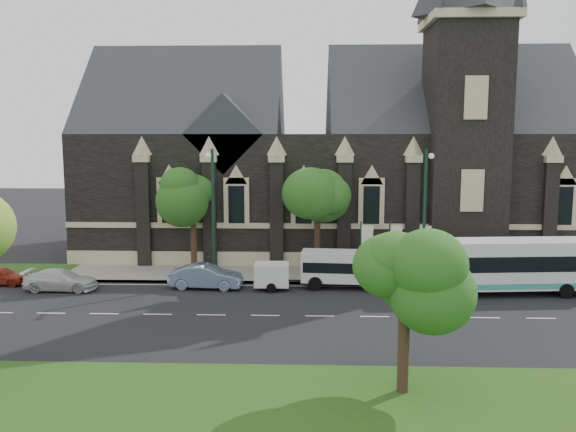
{
  "coord_description": "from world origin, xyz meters",
  "views": [
    {
      "loc": [
        2.33,
        -31.02,
        9.73
      ],
      "look_at": [
        1.04,
        6.0,
        4.74
      ],
      "focal_mm": 36.34,
      "sensor_mm": 36.0,
      "label": 1
    }
  ],
  "objects_px": {
    "banner_flag_left": "(365,244)",
    "box_trailer": "(272,275)",
    "car_far_red": "(0,275)",
    "car_far_white": "(61,280)",
    "tree_park_east": "(409,274)",
    "banner_flag_center": "(394,244)",
    "tree_walk_right": "(320,193)",
    "street_lamp_near": "(425,209)",
    "tree_walk_left": "(196,193)",
    "shuttle_bus": "(350,267)",
    "banner_flag_right": "(423,245)",
    "tour_coach": "(503,265)",
    "street_lamp_mid": "(213,208)",
    "sedan": "(206,277)"
  },
  "relations": [
    {
      "from": "tree_park_east",
      "to": "tour_coach",
      "type": "bearing_deg",
      "value": 59.86
    },
    {
      "from": "tree_walk_right",
      "to": "street_lamp_near",
      "type": "xyz_separation_m",
      "value": [
        6.79,
        -3.62,
        -0.71
      ]
    },
    {
      "from": "sedan",
      "to": "box_trailer",
      "type": "bearing_deg",
      "value": -88.22
    },
    {
      "from": "street_lamp_mid",
      "to": "shuttle_bus",
      "type": "distance_m",
      "value": 9.85
    },
    {
      "from": "car_far_red",
      "to": "car_far_white",
      "type": "height_order",
      "value": "car_far_white"
    },
    {
      "from": "banner_flag_left",
      "to": "box_trailer",
      "type": "bearing_deg",
      "value": -151.51
    },
    {
      "from": "tree_walk_left",
      "to": "banner_flag_center",
      "type": "bearing_deg",
      "value": -6.89
    },
    {
      "from": "tree_walk_left",
      "to": "street_lamp_mid",
      "type": "bearing_deg",
      "value": -63.53
    },
    {
      "from": "banner_flag_center",
      "to": "car_far_red",
      "type": "bearing_deg",
      "value": -173.96
    },
    {
      "from": "banner_flag_right",
      "to": "sedan",
      "type": "relative_size",
      "value": 0.85
    },
    {
      "from": "street_lamp_mid",
      "to": "banner_flag_center",
      "type": "height_order",
      "value": "street_lamp_mid"
    },
    {
      "from": "banner_flag_center",
      "to": "tree_park_east",
      "type": "bearing_deg",
      "value": -96.57
    },
    {
      "from": "tree_walk_right",
      "to": "car_far_white",
      "type": "bearing_deg",
      "value": -160.95
    },
    {
      "from": "banner_flag_left",
      "to": "banner_flag_center",
      "type": "distance_m",
      "value": 2.0
    },
    {
      "from": "street_lamp_mid",
      "to": "banner_flag_right",
      "type": "bearing_deg",
      "value": 7.6
    },
    {
      "from": "tree_park_east",
      "to": "banner_flag_left",
      "type": "bearing_deg",
      "value": 89.65
    },
    {
      "from": "tree_park_east",
      "to": "box_trailer",
      "type": "xyz_separation_m",
      "value": [
        -6.17,
        14.92,
        -3.65
      ]
    },
    {
      "from": "tree_walk_right",
      "to": "sedan",
      "type": "height_order",
      "value": "tree_walk_right"
    },
    {
      "from": "car_far_red",
      "to": "shuttle_bus",
      "type": "bearing_deg",
      "value": -88.16
    },
    {
      "from": "shuttle_bus",
      "to": "banner_flag_left",
      "type": "bearing_deg",
      "value": 70.61
    },
    {
      "from": "banner_flag_left",
      "to": "shuttle_bus",
      "type": "xyz_separation_m",
      "value": [
        -1.21,
        -2.8,
        -0.98
      ]
    },
    {
      "from": "tree_park_east",
      "to": "banner_flag_right",
      "type": "relative_size",
      "value": 1.57
    },
    {
      "from": "street_lamp_near",
      "to": "street_lamp_mid",
      "type": "height_order",
      "value": "same"
    },
    {
      "from": "banner_flag_left",
      "to": "tour_coach",
      "type": "bearing_deg",
      "value": -25.6
    },
    {
      "from": "street_lamp_near",
      "to": "car_far_white",
      "type": "xyz_separation_m",
      "value": [
        -23.53,
        -2.16,
        -4.44
      ]
    },
    {
      "from": "tree_park_east",
      "to": "street_lamp_mid",
      "type": "relative_size",
      "value": 0.7
    },
    {
      "from": "car_far_red",
      "to": "tour_coach",
      "type": "bearing_deg",
      "value": -90.16
    },
    {
      "from": "tree_park_east",
      "to": "car_far_white",
      "type": "distance_m",
      "value": 24.64
    },
    {
      "from": "banner_flag_left",
      "to": "street_lamp_near",
      "type": "bearing_deg",
      "value": -27.18
    },
    {
      "from": "tree_walk_left",
      "to": "tour_coach",
      "type": "height_order",
      "value": "tree_walk_left"
    },
    {
      "from": "tree_walk_right",
      "to": "banner_flag_center",
      "type": "height_order",
      "value": "tree_walk_right"
    },
    {
      "from": "tree_walk_right",
      "to": "tour_coach",
      "type": "distance_m",
      "value": 13.25
    },
    {
      "from": "street_lamp_near",
      "to": "shuttle_bus",
      "type": "bearing_deg",
      "value": -169.7
    },
    {
      "from": "tree_park_east",
      "to": "tree_walk_right",
      "type": "relative_size",
      "value": 0.81
    },
    {
      "from": "car_far_white",
      "to": "banner_flag_left",
      "type": "bearing_deg",
      "value": -78.01
    },
    {
      "from": "street_lamp_near",
      "to": "sedan",
      "type": "relative_size",
      "value": 1.91
    },
    {
      "from": "banner_flag_left",
      "to": "car_far_white",
      "type": "xyz_separation_m",
      "value": [
        -19.82,
        -4.07,
        -1.71
      ]
    },
    {
      "from": "tree_park_east",
      "to": "banner_flag_left",
      "type": "relative_size",
      "value": 1.57
    },
    {
      "from": "tree_park_east",
      "to": "shuttle_bus",
      "type": "xyz_separation_m",
      "value": [
        -1.1,
        15.52,
        -3.22
      ]
    },
    {
      "from": "banner_flag_center",
      "to": "shuttle_bus",
      "type": "distance_m",
      "value": 4.38
    },
    {
      "from": "street_lamp_mid",
      "to": "car_far_white",
      "type": "bearing_deg",
      "value": -167.21
    },
    {
      "from": "tree_park_east",
      "to": "shuttle_bus",
      "type": "height_order",
      "value": "tree_park_east"
    },
    {
      "from": "street_lamp_near",
      "to": "banner_flag_left",
      "type": "bearing_deg",
      "value": 152.82
    },
    {
      "from": "tree_walk_left",
      "to": "street_lamp_near",
      "type": "bearing_deg",
      "value": -12.87
    },
    {
      "from": "shuttle_bus",
      "to": "car_far_red",
      "type": "relative_size",
      "value": 1.74
    },
    {
      "from": "tree_walk_right",
      "to": "car_far_white",
      "type": "xyz_separation_m",
      "value": [
        -16.74,
        -5.78,
        -5.15
      ]
    },
    {
      "from": "tree_park_east",
      "to": "banner_flag_center",
      "type": "bearing_deg",
      "value": 83.43
    },
    {
      "from": "banner_flag_center",
      "to": "car_far_white",
      "type": "distance_m",
      "value": 22.26
    },
    {
      "from": "street_lamp_mid",
      "to": "sedan",
      "type": "relative_size",
      "value": 1.91
    },
    {
      "from": "banner_flag_center",
      "to": "car_far_red",
      "type": "xyz_separation_m",
      "value": [
        -26.46,
        -2.8,
        -1.76
      ]
    }
  ]
}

